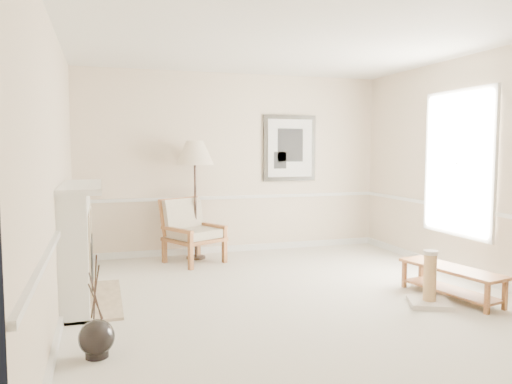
# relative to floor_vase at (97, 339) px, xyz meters

# --- Properties ---
(ground) EXTENTS (5.50, 5.50, 0.00)m
(ground) POSITION_rel_floor_vase_xyz_m (2.15, 0.99, -0.16)
(ground) COLOR silver
(ground) RESTS_ON ground
(room) EXTENTS (5.04, 5.54, 2.92)m
(room) POSITION_rel_floor_vase_xyz_m (2.29, 1.06, 1.71)
(room) COLOR beige
(room) RESTS_ON ground
(fireplace) EXTENTS (0.64, 1.64, 1.31)m
(fireplace) POSITION_rel_floor_vase_xyz_m (-0.19, 1.59, 0.49)
(fireplace) COLOR white
(fireplace) RESTS_ON ground
(floor_vase) EXTENTS (0.29, 0.29, 0.85)m
(floor_vase) POSITION_rel_floor_vase_xyz_m (0.00, 0.00, 0.00)
(floor_vase) COLOR black
(floor_vase) RESTS_ON ground
(armchair) EXTENTS (0.99, 1.01, 0.95)m
(armchair) POSITION_rel_floor_vase_xyz_m (1.31, 3.20, 0.36)
(armchair) COLOR brown
(armchair) RESTS_ON ground
(floor_lamp) EXTENTS (0.74, 0.74, 1.81)m
(floor_lamp) POSITION_rel_floor_vase_xyz_m (1.44, 3.39, 1.42)
(floor_lamp) COLOR black
(floor_lamp) RESTS_ON ground
(bench) EXTENTS (0.62, 1.30, 0.36)m
(bench) POSITION_rel_floor_vase_xyz_m (3.83, 0.50, 0.08)
(bench) COLOR brown
(bench) RESTS_ON ground
(scratching_post) EXTENTS (0.56, 0.56, 0.60)m
(scratching_post) POSITION_rel_floor_vase_xyz_m (3.43, 0.35, 0.03)
(scratching_post) COLOR silver
(scratching_post) RESTS_ON ground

